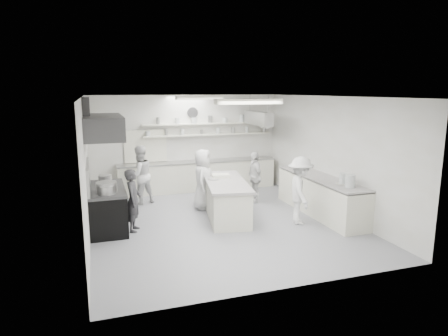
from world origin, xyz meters
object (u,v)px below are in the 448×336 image
object	(u,v)px
stove	(107,209)
back_counter	(198,176)
prep_island	(226,199)
right_counter	(320,196)
cook_back	(140,175)
cook_stove	(133,200)

from	to	relation	value
stove	back_counter	bearing A→B (deg)	43.99
back_counter	prep_island	size ratio (longest dim) A/B	2.10
stove	right_counter	distance (m)	5.28
stove	prep_island	size ratio (longest dim) A/B	0.76
stove	back_counter	world-z (taller)	back_counter
prep_island	cook_back	bearing A→B (deg)	146.15
back_counter	cook_back	size ratio (longest dim) A/B	3.04
stove	right_counter	bearing A→B (deg)	-6.52
right_counter	cook_back	bearing A→B (deg)	150.80
right_counter	prep_island	world-z (taller)	right_counter
back_counter	right_counter	bearing A→B (deg)	-55.35
prep_island	right_counter	bearing A→B (deg)	-3.12
right_counter	cook_back	size ratio (longest dim) A/B	2.00
cook_stove	cook_back	size ratio (longest dim) A/B	0.87
prep_island	cook_back	xyz separation A→B (m)	(-1.92, 1.84, 0.38)
right_counter	cook_back	world-z (taller)	cook_back
back_counter	cook_back	world-z (taller)	cook_back
stove	right_counter	xyz separation A→B (m)	(5.25, -0.60, 0.02)
prep_island	cook_stove	xyz separation A→B (m)	(-2.31, -0.34, 0.28)
cook_stove	back_counter	bearing A→B (deg)	-21.09
stove	cook_stove	bearing A→B (deg)	-34.71
stove	cook_back	xyz separation A→B (m)	(0.95, 1.80, 0.37)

